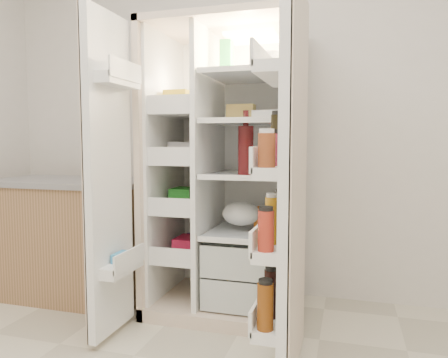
% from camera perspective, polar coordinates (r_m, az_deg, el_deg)
% --- Properties ---
extents(wall_back, '(4.00, 0.02, 2.70)m').
position_cam_1_polar(wall_back, '(3.02, 5.50, 10.12)').
color(wall_back, silver).
rests_on(wall_back, floor).
extents(refrigerator, '(0.92, 0.70, 1.80)m').
position_cam_1_polar(refrigerator, '(2.73, 0.96, -2.05)').
color(refrigerator, beige).
rests_on(refrigerator, floor).
extents(freezer_door, '(0.15, 0.40, 1.72)m').
position_cam_1_polar(freezer_door, '(2.36, -15.18, 0.28)').
color(freezer_door, white).
rests_on(freezer_door, floor).
extents(fridge_door, '(0.17, 0.58, 1.72)m').
position_cam_1_polar(fridge_door, '(1.94, 8.76, -1.37)').
color(fridge_door, white).
rests_on(fridge_door, floor).
extents(kitchen_counter, '(1.13, 0.60, 0.82)m').
position_cam_1_polar(kitchen_counter, '(3.18, -19.73, -7.39)').
color(kitchen_counter, '#A47752').
rests_on(kitchen_counter, floor).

